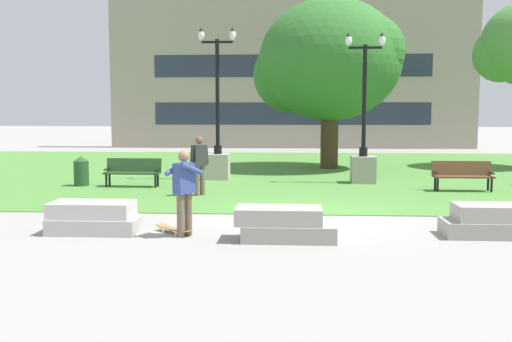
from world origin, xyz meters
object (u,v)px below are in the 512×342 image
concrete_block_left (284,224)px  concrete_block_center (94,218)px  concrete_block_right (493,221)px  lamp_post_left (363,153)px  trash_bin (81,171)px  park_bench_near_left (133,170)px  person_bystander_near_lawn (199,162)px  person_skateboarder (184,187)px  lamp_post_center (218,149)px  skateboard (174,229)px  park_bench_near_right (462,174)px

concrete_block_left → concrete_block_center: bearing=173.6°
concrete_block_left → concrete_block_right: same height
lamp_post_left → trash_bin: lamp_post_left is taller
concrete_block_right → park_bench_near_left: size_ratio=1.04×
concrete_block_left → person_bystander_near_lawn: bearing=114.0°
person_skateboarder → person_bystander_near_lawn: bearing=95.8°
park_bench_near_left → lamp_post_center: bearing=41.2°
concrete_block_center → park_bench_near_left: size_ratio=0.99×
lamp_post_center → person_bystander_near_lawn: 4.03m
concrete_block_right → lamp_post_center: lamp_post_center is taller
concrete_block_left → person_skateboarder: person_skateboarder is taller
concrete_block_right → trash_bin: (-10.86, 7.03, 0.20)m
concrete_block_center → lamp_post_center: size_ratio=0.34×
lamp_post_center → park_bench_near_left: bearing=-138.8°
concrete_block_center → concrete_block_right: bearing=1.1°
skateboard → lamp_post_left: lamp_post_left is taller
concrete_block_left → park_bench_near_left: 9.05m
trash_bin → concrete_block_center: bearing=-68.4°
concrete_block_center → trash_bin: 7.73m
concrete_block_left → person_skateboarder: size_ratio=1.13×
concrete_block_center → lamp_post_center: lamp_post_center is taller
park_bench_near_right → trash_bin: (-12.06, 0.46, -0.04)m
concrete_block_right → trash_bin: bearing=147.1°
park_bench_near_left → park_bench_near_right: 10.34m
concrete_block_left → lamp_post_center: (-2.51, 9.72, 0.78)m
concrete_block_right → park_bench_near_left: park_bench_near_left is taller
skateboard → park_bench_near_left: (-2.76, 7.07, 0.45)m
lamp_post_left → concrete_block_left: bearing=-105.7°
person_skateboarder → skateboard: 0.96m
person_skateboarder → park_bench_near_right: 10.09m
person_bystander_near_lawn → trash_bin: bearing=155.2°
concrete_block_right → park_bench_near_right: park_bench_near_right is taller
concrete_block_left → concrete_block_right: size_ratio=1.02×
concrete_block_left → lamp_post_left: 9.36m
concrete_block_right → lamp_post_center: 11.32m
skateboard → trash_bin: bearing=122.1°
concrete_block_right → park_bench_near_right: (1.21, 6.57, 0.23)m
lamp_post_left → person_bystander_near_lawn: (-5.07, -3.29, -0.05)m
concrete_block_center → park_bench_near_left: bearing=98.8°
concrete_block_right → lamp_post_left: (-1.60, 8.38, 0.73)m
concrete_block_left → lamp_post_center: 10.07m
lamp_post_left → trash_bin: bearing=-171.7°
skateboard → person_bystander_near_lawn: bearing=93.2°
park_bench_near_right → lamp_post_left: bearing=147.0°
park_bench_near_right → person_skateboarder: bearing=-136.5°
concrete_block_center → concrete_block_left: bearing=-6.4°
person_skateboarder → trash_bin: 8.81m
park_bench_near_right → person_bystander_near_lawn: size_ratio=1.05×
park_bench_near_left → lamp_post_left: size_ratio=0.36×
lamp_post_left → trash_bin: (-9.26, -1.35, -0.53)m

